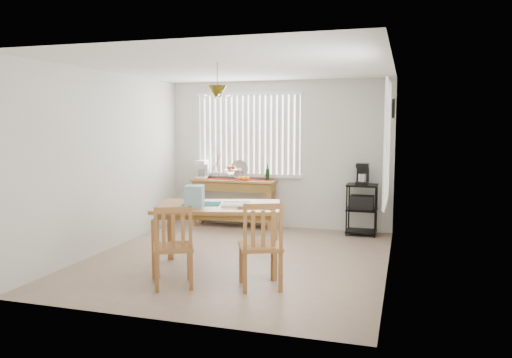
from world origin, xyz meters
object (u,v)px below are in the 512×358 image
(sideboard, at_px, (234,191))
(chair_right, at_px, (261,246))
(dining_table, at_px, (218,212))
(chair_left, at_px, (173,247))
(wire_cart, at_px, (362,204))
(cart_items, at_px, (363,175))

(sideboard, bearing_deg, chair_right, -65.68)
(dining_table, bearing_deg, chair_right, -38.23)
(dining_table, relative_size, chair_left, 1.84)
(chair_left, bearing_deg, chair_right, 13.87)
(wire_cart, xyz_separation_m, chair_right, (-0.85, -3.10, -0.02))
(wire_cart, bearing_deg, dining_table, -122.00)
(sideboard, xyz_separation_m, chair_left, (0.44, -3.35, -0.17))
(sideboard, bearing_deg, chair_left, -82.50)
(wire_cart, height_order, dining_table, wire_cart)
(wire_cart, xyz_separation_m, cart_items, (-0.00, 0.01, 0.50))
(wire_cart, distance_m, chair_right, 3.21)
(wire_cart, relative_size, dining_table, 0.49)
(chair_left, bearing_deg, dining_table, 73.67)
(cart_items, bearing_deg, sideboard, 179.81)
(wire_cart, relative_size, chair_left, 0.90)
(sideboard, height_order, dining_table, sideboard)
(sideboard, height_order, chair_left, chair_left)
(wire_cart, distance_m, cart_items, 0.50)
(cart_items, distance_m, chair_right, 3.26)
(chair_left, bearing_deg, cart_items, 61.52)
(dining_table, height_order, chair_left, chair_left)
(sideboard, distance_m, chair_right, 3.42)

